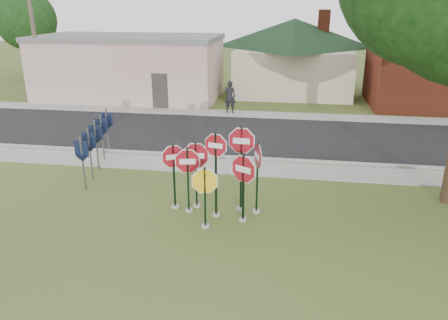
% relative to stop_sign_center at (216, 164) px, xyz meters
% --- Properties ---
extents(ground, '(120.00, 120.00, 0.00)m').
position_rel_stop_sign_center_xyz_m(ground, '(0.08, -1.26, -1.73)').
color(ground, '#3C511E').
rests_on(ground, ground).
extents(sidewalk_near, '(60.00, 1.60, 0.06)m').
position_rel_stop_sign_center_xyz_m(sidewalk_near, '(0.08, 4.24, -1.70)').
color(sidewalk_near, gray).
rests_on(sidewalk_near, ground).
extents(road, '(60.00, 7.00, 0.04)m').
position_rel_stop_sign_center_xyz_m(road, '(0.08, 8.74, -1.71)').
color(road, black).
rests_on(road, ground).
extents(sidewalk_far, '(60.00, 1.60, 0.06)m').
position_rel_stop_sign_center_xyz_m(sidewalk_far, '(0.08, 13.04, -1.70)').
color(sidewalk_far, gray).
rests_on(sidewalk_far, ground).
extents(curb, '(60.00, 0.20, 0.14)m').
position_rel_stop_sign_center_xyz_m(curb, '(0.08, 5.24, -1.66)').
color(curb, gray).
rests_on(curb, ground).
extents(stop_sign_center, '(0.96, 0.24, 2.81)m').
position_rel_stop_sign_center_xyz_m(stop_sign_center, '(0.00, 0.00, 0.00)').
color(stop_sign_center, '#9D9B92').
rests_on(stop_sign_center, ground).
extents(stop_sign_yellow, '(1.05, 0.24, 2.00)m').
position_rel_stop_sign_center_xyz_m(stop_sign_yellow, '(-0.19, -0.77, -0.56)').
color(stop_sign_yellow, '#9D9B92').
rests_on(stop_sign_yellow, ground).
extents(stop_sign_left, '(1.06, 0.24, 2.24)m').
position_rel_stop_sign_center_xyz_m(stop_sign_left, '(-0.91, 0.17, -0.38)').
color(stop_sign_left, '#9D9B92').
rests_on(stop_sign_left, ground).
extents(stop_sign_right, '(1.03, 0.58, 2.27)m').
position_rel_stop_sign_center_xyz_m(stop_sign_right, '(0.86, -0.19, -0.35)').
color(stop_sign_right, '#9D9B92').
rests_on(stop_sign_right, ground).
extents(stop_sign_back_right, '(1.13, 0.24, 2.89)m').
position_rel_stop_sign_center_xyz_m(stop_sign_back_right, '(0.70, 0.55, 0.11)').
color(stop_sign_back_right, '#9D9B92').
rests_on(stop_sign_back_right, ground).
extents(stop_sign_back_left, '(1.13, 0.24, 2.34)m').
position_rel_stop_sign_center_xyz_m(stop_sign_back_left, '(-0.73, 0.54, -0.30)').
color(stop_sign_back_left, '#9D9B92').
rests_on(stop_sign_back_left, ground).
extents(stop_sign_far_right, '(0.37, 1.01, 2.44)m').
position_rel_stop_sign_center_xyz_m(stop_sign_far_right, '(1.22, 0.43, -0.24)').
color(stop_sign_far_right, '#9D9B92').
rests_on(stop_sign_far_right, ground).
extents(stop_sign_far_left, '(0.89, 0.51, 2.27)m').
position_rel_stop_sign_center_xyz_m(stop_sign_far_left, '(-1.41, 0.36, -0.37)').
color(stop_sign_far_left, '#9D9B92').
rests_on(stop_sign_far_left, ground).
extents(route_sign_row, '(1.43, 4.63, 2.00)m').
position_rel_stop_sign_center_xyz_m(route_sign_row, '(-5.32, 3.24, -0.51)').
color(route_sign_row, '#59595E').
rests_on(route_sign_row, ground).
extents(building_stucco, '(12.20, 6.20, 4.20)m').
position_rel_stop_sign_center_xyz_m(building_stucco, '(-8.91, 16.74, 0.42)').
color(building_stucco, beige).
rests_on(building_stucco, ground).
extents(building_house, '(11.60, 11.60, 6.20)m').
position_rel_stop_sign_center_xyz_m(building_house, '(2.09, 20.74, 1.91)').
color(building_house, beige).
rests_on(building_house, ground).
extents(utility_pole_near, '(2.20, 0.26, 9.50)m').
position_rel_stop_sign_center_xyz_m(utility_pole_near, '(-13.92, 13.94, 3.23)').
color(utility_pole_near, '#473C2F').
rests_on(utility_pole_near, ground).
extents(bg_tree_left, '(4.90, 4.90, 7.35)m').
position_rel_stop_sign_center_xyz_m(bg_tree_left, '(-19.92, 22.74, 3.14)').
color(bg_tree_left, '#321E16').
rests_on(bg_tree_left, ground).
extents(pedestrian, '(0.71, 0.48, 1.91)m').
position_rel_stop_sign_center_xyz_m(pedestrian, '(-1.48, 13.20, -0.72)').
color(pedestrian, black).
rests_on(pedestrian, sidewalk_far).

